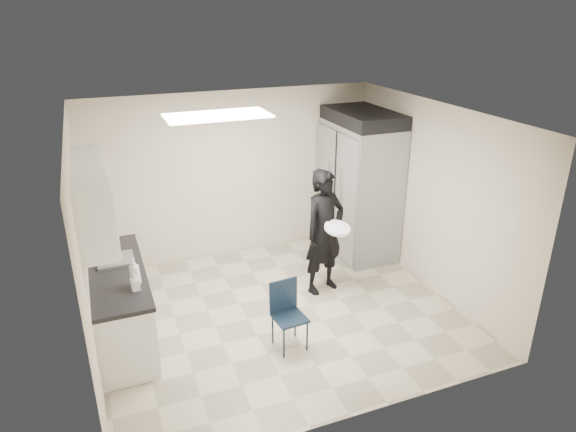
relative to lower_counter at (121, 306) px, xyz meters
name	(u,v)px	position (x,y,z in m)	size (l,w,h in m)	color
floor	(280,312)	(1.95, -0.20, -0.43)	(4.50, 4.50, 0.00)	#B6AA8F
ceiling	(278,116)	(1.95, -0.20, 2.17)	(4.50, 4.50, 0.00)	white
back_wall	(234,175)	(1.95, 1.80, 0.87)	(4.50, 4.50, 0.00)	beige
left_wall	(83,252)	(-0.30, -0.20, 0.87)	(4.00, 4.00, 0.00)	beige
right_wall	(432,198)	(4.20, -0.20, 0.87)	(4.00, 4.00, 0.00)	beige
ceiling_panel	(218,116)	(1.35, 0.20, 2.14)	(1.20, 0.60, 0.02)	white
lower_counter	(121,306)	(0.00, 0.00, 0.00)	(0.60, 1.90, 0.86)	silver
countertop	(116,272)	(0.00, 0.00, 0.46)	(0.64, 1.95, 0.05)	black
sink	(116,264)	(0.02, 0.25, 0.44)	(0.42, 0.40, 0.14)	gray
faucet	(97,256)	(-0.18, 0.25, 0.59)	(0.02, 0.02, 0.24)	silver
upper_cabinets	(93,198)	(-0.13, 0.00, 1.40)	(0.35, 1.80, 0.75)	silver
towel_dispenser	(86,184)	(-0.19, 1.15, 1.19)	(0.22, 0.30, 0.35)	black
notice_sticker_left	(85,254)	(-0.29, -0.10, 0.79)	(0.00, 0.12, 0.07)	yellow
notice_sticker_right	(85,250)	(-0.29, 0.10, 0.75)	(0.00, 0.12, 0.07)	yellow
commercial_fridge	(359,190)	(3.78, 1.07, 0.62)	(0.80, 1.35, 2.10)	gray
fridge_compressor	(363,117)	(3.78, 1.07, 1.77)	(0.80, 1.35, 0.20)	black
folding_chair	(290,318)	(1.80, -0.93, -0.03)	(0.35, 0.35, 0.80)	black
man_tuxedo	(324,232)	(2.74, 0.14, 0.45)	(0.65, 0.43, 1.77)	black
bucket_lid	(337,228)	(2.81, -0.10, 0.60)	(0.35, 0.35, 0.04)	silver
soap_bottle_a	(134,272)	(0.18, -0.42, 0.64)	(0.12, 0.12, 0.32)	white
soap_bottle_b	(135,282)	(0.17, -0.53, 0.58)	(0.09, 0.09, 0.19)	silver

